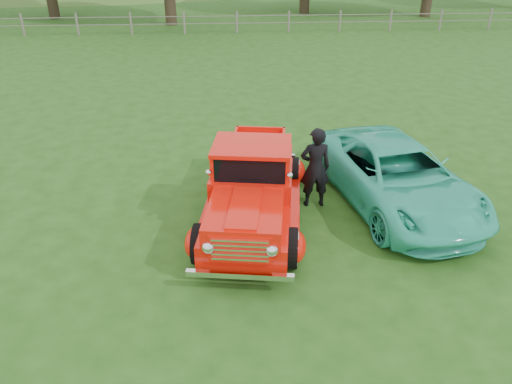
{
  "coord_description": "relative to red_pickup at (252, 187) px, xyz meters",
  "views": [
    {
      "loc": [
        -0.94,
        -7.81,
        5.54
      ],
      "look_at": [
        -0.32,
        1.2,
        0.69
      ],
      "focal_mm": 35.0,
      "sensor_mm": 36.0,
      "label": 1
    }
  ],
  "objects": [
    {
      "name": "distant_hills",
      "position": [
        -3.69,
        58.26,
        -5.34
      ],
      "size": [
        116.0,
        60.0,
        18.0
      ],
      "color": "#355D22",
      "rests_on": "ground"
    },
    {
      "name": "fence_line",
      "position": [
        0.4,
        20.79,
        -0.19
      ],
      "size": [
        48.0,
        0.12,
        1.2
      ],
      "color": "#6D665C",
      "rests_on": "ground"
    },
    {
      "name": "teal_sedan",
      "position": [
        3.19,
        0.52,
        -0.1
      ],
      "size": [
        3.2,
        5.32,
        1.38
      ],
      "primitive_type": "imported",
      "rotation": [
        0.0,
        0.0,
        0.19
      ],
      "color": "#31C5A0",
      "rests_on": "ground"
    },
    {
      "name": "man",
      "position": [
        1.4,
        0.6,
        0.12
      ],
      "size": [
        0.68,
        0.46,
        1.82
      ],
      "primitive_type": "imported",
      "rotation": [
        0.0,
        0.0,
        3.18
      ],
      "color": "black",
      "rests_on": "ground"
    },
    {
      "name": "ground",
      "position": [
        0.4,
        -1.21,
        -0.8
      ],
      "size": [
        140.0,
        140.0,
        0.0
      ],
      "primitive_type": "plane",
      "color": "#204713",
      "rests_on": "ground"
    },
    {
      "name": "red_pickup",
      "position": [
        0.0,
        0.0,
        0.0
      ],
      "size": [
        2.76,
        5.19,
        1.78
      ],
      "rotation": [
        0.0,
        0.0,
        -0.15
      ],
      "color": "black",
      "rests_on": "ground"
    }
  ]
}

